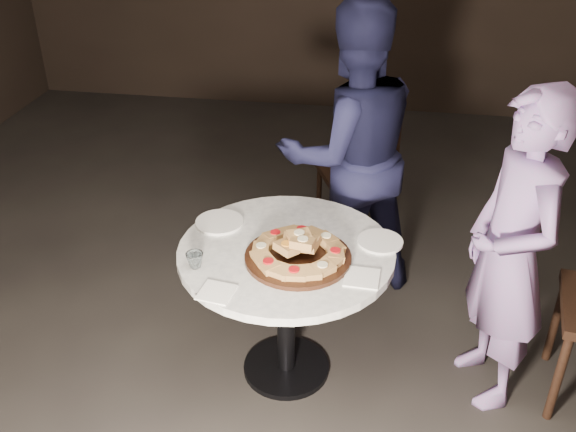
{
  "coord_description": "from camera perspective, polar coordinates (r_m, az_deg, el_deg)",
  "views": [
    {
      "loc": [
        0.35,
        -2.2,
        2.19
      ],
      "look_at": [
        -0.02,
        0.07,
        0.82
      ],
      "focal_mm": 40.0,
      "sensor_mm": 36.0,
      "label": 1
    }
  ],
  "objects": [
    {
      "name": "plate_left",
      "position": [
        2.89,
        -6.11,
        -0.54
      ],
      "size": [
        0.28,
        0.28,
        0.01
      ],
      "primitive_type": "cylinder",
      "rotation": [
        0.0,
        0.0,
        -0.4
      ],
      "color": "white",
      "rests_on": "table"
    },
    {
      "name": "table",
      "position": [
        2.78,
        -0.17,
        -5.11
      ],
      "size": [
        0.94,
        0.94,
        0.69
      ],
      "rotation": [
        0.0,
        0.0,
        0.03
      ],
      "color": "black",
      "rests_on": "ground"
    },
    {
      "name": "floor",
      "position": [
        3.12,
        0.14,
        -13.79
      ],
      "size": [
        7.0,
        7.0,
        0.0
      ],
      "primitive_type": "plane",
      "color": "black",
      "rests_on": "ground"
    },
    {
      "name": "water_glass",
      "position": [
        2.6,
        -8.27,
        -3.9
      ],
      "size": [
        0.09,
        0.09,
        0.07
      ],
      "primitive_type": "imported",
      "rotation": [
        0.0,
        0.0,
        -0.32
      ],
      "color": "silver",
      "rests_on": "table"
    },
    {
      "name": "chair_far",
      "position": [
        3.85,
        6.3,
        4.13
      ],
      "size": [
        0.51,
        0.52,
        0.83
      ],
      "rotation": [
        0.0,
        0.0,
        3.54
      ],
      "color": "black",
      "rests_on": "ground"
    },
    {
      "name": "napkin_far",
      "position": [
        2.55,
        6.58,
        -5.47
      ],
      "size": [
        0.14,
        0.14,
        0.01
      ],
      "primitive_type": "cube",
      "rotation": [
        0.0,
        0.0,
        -0.04
      ],
      "color": "white",
      "rests_on": "table"
    },
    {
      "name": "plate_right",
      "position": [
        2.77,
        8.19,
        -2.25
      ],
      "size": [
        0.22,
        0.22,
        0.01
      ],
      "primitive_type": "cylinder",
      "rotation": [
        0.0,
        0.0,
        0.16
      ],
      "color": "white",
      "rests_on": "table"
    },
    {
      "name": "napkin_near",
      "position": [
        2.47,
        -6.38,
        -6.76
      ],
      "size": [
        0.14,
        0.14,
        0.01
      ],
      "primitive_type": "cube",
      "rotation": [
        0.0,
        0.0,
        -0.15
      ],
      "color": "white",
      "rests_on": "table"
    },
    {
      "name": "focaccia_pile",
      "position": [
        2.62,
        0.91,
        -2.98
      ],
      "size": [
        0.39,
        0.39,
        0.1
      ],
      "rotation": [
        0.0,
        0.0,
        0.04
      ],
      "color": "#A3743F",
      "rests_on": "serving_board"
    },
    {
      "name": "diner_teal",
      "position": [
        2.77,
        19.13,
        -3.3
      ],
      "size": [
        0.49,
        0.61,
        1.44
      ],
      "primitive_type": "imported",
      "rotation": [
        0.0,
        0.0,
        -1.25
      ],
      "color": "#7D649F",
      "rests_on": "ground"
    },
    {
      "name": "serving_board",
      "position": [
        2.63,
        0.89,
        -3.68
      ],
      "size": [
        0.54,
        0.54,
        0.02
      ],
      "primitive_type": "cylinder",
      "rotation": [
        0.0,
        0.0,
        -0.25
      ],
      "color": "black",
      "rests_on": "table"
    },
    {
      "name": "diner_navy",
      "position": [
        3.31,
        5.51,
        5.56
      ],
      "size": [
        0.94,
        0.86,
        1.57
      ],
      "primitive_type": "imported",
      "rotation": [
        0.0,
        0.0,
        3.57
      ],
      "color": "black",
      "rests_on": "ground"
    }
  ]
}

